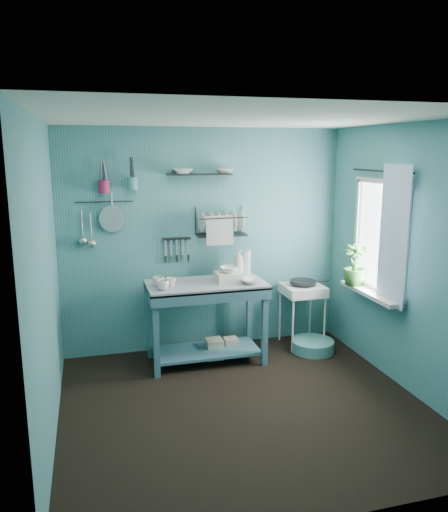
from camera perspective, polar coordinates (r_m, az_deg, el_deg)
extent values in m
plane|color=black|center=(4.68, 2.25, -16.69)|extent=(3.20, 3.20, 0.00)
plane|color=silver|center=(4.12, 2.54, 15.49)|extent=(3.20, 3.20, 0.00)
plane|color=#3A7677|center=(5.65, -2.23, 1.78)|extent=(3.20, 0.00, 3.20)
plane|color=#3A7677|center=(2.90, 11.49, -8.32)|extent=(3.20, 0.00, 3.20)
plane|color=#3A7677|center=(4.06, -19.72, -2.95)|extent=(0.00, 3.00, 3.00)
plane|color=#3A7677|center=(4.95, 20.33, -0.41)|extent=(0.00, 3.00, 3.00)
cube|color=#356170|center=(5.40, -2.05, -7.59)|extent=(1.27, 0.67, 0.88)
imported|color=silver|center=(5.02, -7.01, -3.34)|extent=(0.12, 0.12, 0.10)
imported|color=silver|center=(5.13, -6.07, -3.00)|extent=(0.14, 0.14, 0.09)
imported|color=silver|center=(5.17, -7.49, -2.90)|extent=(0.17, 0.17, 0.10)
cube|color=beige|center=(5.30, 0.60, -2.42)|extent=(0.28, 0.22, 0.10)
imported|color=silver|center=(5.28, 0.60, -1.57)|extent=(0.20, 0.19, 0.06)
imported|color=beige|center=(5.53, 1.67, -0.76)|extent=(0.11, 0.12, 0.30)
cylinder|color=silver|center=(5.58, 2.60, -0.75)|extent=(0.09, 0.09, 0.28)
imported|color=silver|center=(5.24, 3.09, -2.86)|extent=(0.22, 0.22, 0.05)
cube|color=silver|center=(5.95, 8.88, -6.68)|extent=(0.49, 0.49, 0.72)
cylinder|color=black|center=(5.84, 9.01, -2.96)|extent=(0.30, 0.30, 0.03)
cube|color=black|center=(5.55, -5.44, 1.96)|extent=(0.32, 0.02, 0.03)
cube|color=black|center=(5.53, -0.33, 3.99)|extent=(0.57, 0.28, 0.32)
cube|color=black|center=(5.45, -2.85, 9.30)|extent=(0.71, 0.24, 0.01)
imported|color=silver|center=(5.42, -4.73, 9.43)|extent=(0.24, 0.24, 0.05)
imported|color=silver|center=(5.52, 0.10, 9.87)|extent=(0.22, 0.22, 0.05)
cylinder|color=#9C1C42|center=(5.35, -13.57, 7.72)|extent=(0.11, 0.11, 0.13)
cylinder|color=teal|center=(5.37, -10.43, 8.16)|extent=(0.11, 0.11, 0.13)
cylinder|color=#AEB2B6|center=(5.42, -12.62, 4.20)|extent=(0.28, 0.03, 0.28)
cylinder|color=#AEB2B6|center=(5.43, -15.92, 3.51)|extent=(0.01, 0.01, 0.30)
cylinder|color=#AEB2B6|center=(5.44, -14.97, 3.21)|extent=(0.01, 0.01, 0.30)
cylinder|color=black|center=(5.42, -13.52, 6.04)|extent=(0.60, 0.01, 0.01)
plane|color=white|center=(5.28, 17.50, 2.17)|extent=(0.00, 1.10, 1.10)
cube|color=silver|center=(5.36, 16.34, -4.09)|extent=(0.16, 0.95, 0.04)
plane|color=white|center=(4.99, 18.75, 2.13)|extent=(0.00, 1.35, 1.35)
cylinder|color=black|center=(5.19, 17.53, 9.24)|extent=(0.02, 1.05, 0.02)
imported|color=#255923|center=(5.51, 14.70, -1.00)|extent=(0.32, 0.32, 0.44)
cube|color=tan|center=(5.59, -1.12, -10.54)|extent=(0.18, 0.18, 0.22)
cube|color=tan|center=(5.66, 0.79, -10.32)|extent=(0.15, 0.15, 0.20)
cylinder|color=teal|center=(5.87, 10.07, -10.06)|extent=(0.49, 0.49, 0.13)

